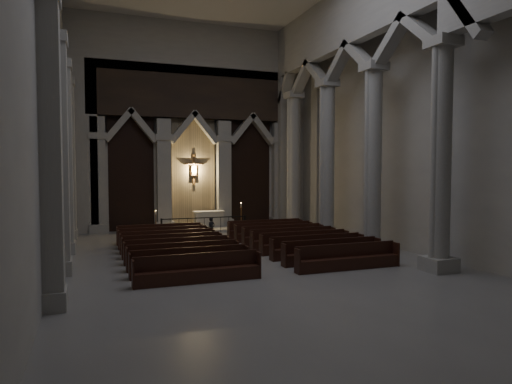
% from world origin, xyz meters
% --- Properties ---
extents(room, '(24.00, 24.10, 12.00)m').
position_xyz_m(room, '(0.00, 0.00, 7.60)').
color(room, gray).
rests_on(room, ground).
extents(sanctuary_wall, '(14.00, 0.77, 12.00)m').
position_xyz_m(sanctuary_wall, '(0.00, 11.54, 6.62)').
color(sanctuary_wall, '#A4A199').
rests_on(sanctuary_wall, ground).
extents(right_arcade, '(1.00, 24.00, 12.00)m').
position_xyz_m(right_arcade, '(5.50, 1.33, 7.83)').
color(right_arcade, '#A4A199').
rests_on(right_arcade, ground).
extents(left_pilasters, '(0.60, 13.00, 8.03)m').
position_xyz_m(left_pilasters, '(-6.75, 3.50, 3.91)').
color(left_pilasters, '#A4A199').
rests_on(left_pilasters, ground).
extents(sanctuary_step, '(8.50, 2.60, 0.15)m').
position_xyz_m(sanctuary_step, '(0.00, 10.60, 0.07)').
color(sanctuary_step, '#A4A199').
rests_on(sanctuary_step, ground).
extents(altar, '(1.79, 0.72, 0.91)m').
position_xyz_m(altar, '(0.70, 11.00, 0.61)').
color(altar, '#B9B2A2').
rests_on(altar, sanctuary_step).
extents(altar_rail, '(4.73, 0.09, 0.93)m').
position_xyz_m(altar_rail, '(-0.00, 9.15, 0.62)').
color(altar_rail, black).
rests_on(altar_rail, ground).
extents(candle_stand_left, '(0.24, 0.24, 1.41)m').
position_xyz_m(candle_stand_left, '(-2.64, 8.88, 0.38)').
color(candle_stand_left, '#B27436').
rests_on(candle_stand_left, ground).
extents(candle_stand_right, '(0.27, 0.27, 1.62)m').
position_xyz_m(candle_stand_right, '(2.30, 9.70, 0.44)').
color(candle_stand_right, '#B27436').
rests_on(candle_stand_right, ground).
extents(pews, '(9.44, 8.49, 0.90)m').
position_xyz_m(pews, '(-0.00, 2.87, 0.29)').
color(pews, black).
rests_on(pews, ground).
extents(worshipper, '(0.47, 0.39, 1.09)m').
position_xyz_m(worshipper, '(-0.08, 7.30, 0.55)').
color(worshipper, black).
rests_on(worshipper, ground).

